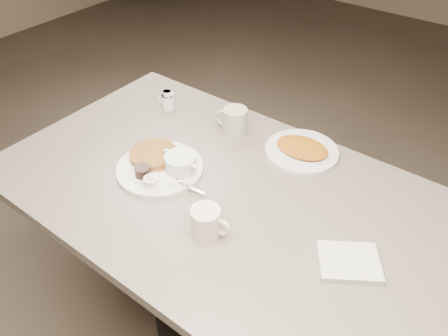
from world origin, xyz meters
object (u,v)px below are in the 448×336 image
Objects in this scene: coffee_mug_near at (207,222)px; hash_plate at (302,150)px; creamer_right at (168,100)px; coffee_mug_far at (234,121)px; creamer_left at (168,100)px; main_plate at (163,164)px; diner_table at (221,224)px.

hash_plate is (0.03, 0.50, -0.03)m from coffee_mug_near.
coffee_mug_near reaches higher than creamer_right.
coffee_mug_far reaches higher than hash_plate.
coffee_mug_far reaches higher than creamer_left.
coffee_mug_near is 0.48× the size of hash_plate.
creamer_right is (-0.32, -0.03, -0.01)m from coffee_mug_far.
main_plate is 2.64× the size of coffee_mug_far.
diner_table is 0.57m from creamer_left.
coffee_mug_near is at bearing -38.07° from creamer_right.
coffee_mug_near is (0.30, -0.13, 0.02)m from main_plate.
coffee_mug_near is (0.09, -0.18, 0.22)m from diner_table.
hash_plate is at bearing 47.94° from main_plate.
creamer_left is (-0.26, 0.30, 0.01)m from main_plate.
creamer_right is (-0.00, -0.00, 0.00)m from creamer_left.
diner_table is 0.29m from coffee_mug_near.
creamer_left is 0.59m from hash_plate.
coffee_mug_far is (-0.24, 0.46, 0.00)m from coffee_mug_near.
coffee_mug_far is 1.74× the size of creamer_left.
creamer_left is (-0.47, 0.26, 0.21)m from diner_table.
main_plate is 0.40m from creamer_left.
diner_table is 18.75× the size of creamer_right.
coffee_mug_near reaches higher than hash_plate.
creamer_right is (-0.47, 0.26, 0.21)m from diner_table.
main_plate is at bearing 156.02° from coffee_mug_near.
coffee_mug_near is at bearing -38.11° from creamer_left.
coffee_mug_far is at bearing -171.81° from hash_plate.
hash_plate is at bearing 86.61° from coffee_mug_near.
diner_table is at bearing -61.70° from coffee_mug_far.
coffee_mug_near reaches higher than creamer_left.
coffee_mug_near reaches higher than main_plate.
coffee_mug_near is 0.71m from creamer_left.
coffee_mug_far is 0.51× the size of hash_plate.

